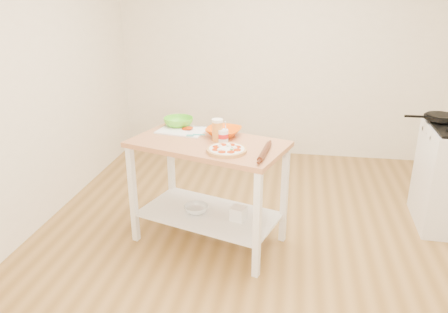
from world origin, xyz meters
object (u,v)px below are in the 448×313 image
(skillet, at_px, (440,117))
(yogurt_tub, at_px, (223,136))
(shelf_bin, at_px, (238,213))
(shelf_glass_bowl, at_px, (196,209))
(knife, at_px, (185,126))
(rolling_pin, at_px, (265,152))
(orange_bowl, at_px, (224,132))
(beer_pint, at_px, (217,130))
(cutting_board, at_px, (183,130))
(pizza, at_px, (227,150))
(prep_island, at_px, (208,171))
(green_bowl, at_px, (179,122))
(spatula, at_px, (195,135))

(skillet, relative_size, yogurt_tub, 2.57)
(yogurt_tub, bearing_deg, shelf_bin, -33.43)
(shelf_glass_bowl, distance_m, shelf_bin, 0.38)
(knife, distance_m, shelf_bin, 0.90)
(knife, xyz_separation_m, rolling_pin, (0.74, -0.55, 0.00))
(skillet, relative_size, shelf_glass_bowl, 2.22)
(orange_bowl, height_order, beer_pint, beer_pint)
(cutting_board, distance_m, yogurt_tub, 0.45)
(shelf_bin, bearing_deg, pizza, -119.98)
(rolling_pin, distance_m, shelf_glass_bowl, 0.88)
(prep_island, xyz_separation_m, knife, (-0.27, 0.33, 0.27))
(green_bowl, xyz_separation_m, shelf_glass_bowl, (0.23, -0.37, -0.65))
(pizza, height_order, green_bowl, green_bowl)
(green_bowl, bearing_deg, knife, -27.07)
(orange_bowl, height_order, yogurt_tub, yogurt_tub)
(rolling_pin, bearing_deg, spatula, 151.96)
(cutting_board, bearing_deg, shelf_glass_bowl, -46.98)
(skillet, xyz_separation_m, pizza, (-1.76, -0.98, -0.06))
(rolling_pin, xyz_separation_m, shelf_bin, (-0.21, 0.14, -0.60))
(orange_bowl, bearing_deg, rolling_pin, -46.16)
(pizza, distance_m, cutting_board, 0.64)
(prep_island, distance_m, cutting_board, 0.45)
(orange_bowl, xyz_separation_m, shelf_glass_bowl, (-0.21, -0.18, -0.64))
(orange_bowl, distance_m, beer_pint, 0.15)
(pizza, relative_size, green_bowl, 1.16)
(pizza, distance_m, knife, 0.70)
(knife, height_order, yogurt_tub, yogurt_tub)
(prep_island, distance_m, shelf_bin, 0.43)
(cutting_board, height_order, rolling_pin, rolling_pin)
(yogurt_tub, bearing_deg, knife, 141.42)
(knife, relative_size, shelf_bin, 2.39)
(cutting_board, distance_m, shelf_bin, 0.86)
(spatula, bearing_deg, green_bowl, 124.44)
(cutting_board, bearing_deg, green_bowl, 130.45)
(skillet, distance_m, cutting_board, 2.28)
(rolling_pin, relative_size, shelf_bin, 3.19)
(knife, bearing_deg, cutting_board, -96.01)
(orange_bowl, bearing_deg, prep_island, -119.85)
(orange_bowl, xyz_separation_m, rolling_pin, (0.37, -0.38, -0.01))
(rolling_pin, bearing_deg, green_bowl, 144.21)
(yogurt_tub, xyz_separation_m, shelf_bin, (0.14, -0.09, -0.63))
(prep_island, bearing_deg, cutting_board, 137.38)
(skillet, distance_m, rolling_pin, 1.78)
(yogurt_tub, bearing_deg, pizza, -74.28)
(beer_pint, height_order, shelf_glass_bowl, beer_pint)
(cutting_board, distance_m, orange_bowl, 0.38)
(knife, distance_m, green_bowl, 0.08)
(beer_pint, distance_m, rolling_pin, 0.48)
(cutting_board, bearing_deg, beer_pint, -20.80)
(beer_pint, bearing_deg, spatula, 162.05)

